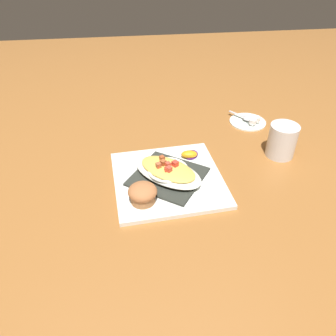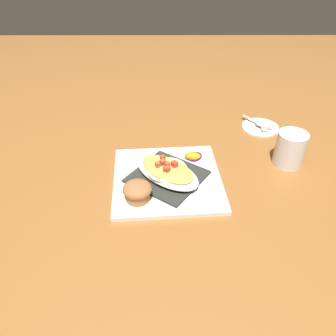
{
  "view_description": "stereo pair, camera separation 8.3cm",
  "coord_description": "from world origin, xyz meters",
  "px_view_note": "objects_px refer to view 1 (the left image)",
  "views": [
    {
      "loc": [
        0.66,
        -0.08,
        0.55
      ],
      "look_at": [
        0.0,
        0.0,
        0.04
      ],
      "focal_mm": 35.72,
      "sensor_mm": 36.0,
      "label": 1
    },
    {
      "loc": [
        0.66,
        -0.0,
        0.55
      ],
      "look_at": [
        0.0,
        0.0,
        0.04
      ],
      "focal_mm": 35.72,
      "sensor_mm": 36.0,
      "label": 2
    }
  ],
  "objects_px": {
    "creamer_cup_0": "(253,122)",
    "creamer_saucer": "(248,121)",
    "orange_garnish": "(190,154)",
    "muffin": "(143,193)",
    "creamer_cup_1": "(257,119)",
    "gratin_dish": "(168,171)",
    "coffee_mug": "(282,142)",
    "spoon": "(247,118)",
    "square_plate": "(168,179)"
  },
  "relations": [
    {
      "from": "creamer_cup_0",
      "to": "creamer_saucer",
      "type": "bearing_deg",
      "value": -167.22
    },
    {
      "from": "orange_garnish",
      "to": "creamer_saucer",
      "type": "relative_size",
      "value": 0.51
    },
    {
      "from": "muffin",
      "to": "creamer_cup_1",
      "type": "bearing_deg",
      "value": 130.53
    },
    {
      "from": "creamer_cup_0",
      "to": "creamer_cup_1",
      "type": "xyz_separation_m",
      "value": [
        -0.01,
        0.02,
        0.0
      ]
    },
    {
      "from": "gratin_dish",
      "to": "creamer_saucer",
      "type": "relative_size",
      "value": 1.75
    },
    {
      "from": "coffee_mug",
      "to": "creamer_saucer",
      "type": "xyz_separation_m",
      "value": [
        -0.19,
        -0.03,
        -0.04
      ]
    },
    {
      "from": "creamer_saucer",
      "to": "spoon",
      "type": "height_order",
      "value": "spoon"
    },
    {
      "from": "orange_garnish",
      "to": "gratin_dish",
      "type": "bearing_deg",
      "value": -40.84
    },
    {
      "from": "square_plate",
      "to": "spoon",
      "type": "xyz_separation_m",
      "value": [
        -0.27,
        0.3,
        0.01
      ]
    },
    {
      "from": "square_plate",
      "to": "gratin_dish",
      "type": "bearing_deg",
      "value": -92.27
    },
    {
      "from": "muffin",
      "to": "coffee_mug",
      "type": "distance_m",
      "value": 0.43
    },
    {
      "from": "muffin",
      "to": "orange_garnish",
      "type": "xyz_separation_m",
      "value": [
        -0.16,
        0.14,
        -0.02
      ]
    },
    {
      "from": "creamer_saucer",
      "to": "creamer_cup_0",
      "type": "xyz_separation_m",
      "value": [
        0.03,
        0.01,
        0.01
      ]
    },
    {
      "from": "coffee_mug",
      "to": "creamer_cup_0",
      "type": "xyz_separation_m",
      "value": [
        -0.16,
        -0.03,
        -0.02
      ]
    },
    {
      "from": "coffee_mug",
      "to": "creamer_saucer",
      "type": "distance_m",
      "value": 0.19
    },
    {
      "from": "square_plate",
      "to": "creamer_saucer",
      "type": "distance_m",
      "value": 0.4
    },
    {
      "from": "coffee_mug",
      "to": "creamer_saucer",
      "type": "height_order",
      "value": "coffee_mug"
    },
    {
      "from": "creamer_saucer",
      "to": "creamer_cup_1",
      "type": "distance_m",
      "value": 0.03
    },
    {
      "from": "muffin",
      "to": "creamer_saucer",
      "type": "bearing_deg",
      "value": 133.28
    },
    {
      "from": "orange_garnish",
      "to": "creamer_saucer",
      "type": "bearing_deg",
      "value": 128.91
    },
    {
      "from": "square_plate",
      "to": "orange_garnish",
      "type": "height_order",
      "value": "orange_garnish"
    },
    {
      "from": "orange_garnish",
      "to": "muffin",
      "type": "bearing_deg",
      "value": -40.77
    },
    {
      "from": "muffin",
      "to": "spoon",
      "type": "height_order",
      "value": "muffin"
    },
    {
      "from": "muffin",
      "to": "spoon",
      "type": "relative_size",
      "value": 0.8
    },
    {
      "from": "gratin_dish",
      "to": "coffee_mug",
      "type": "relative_size",
      "value": 2.07
    },
    {
      "from": "creamer_saucer",
      "to": "creamer_cup_0",
      "type": "height_order",
      "value": "creamer_cup_0"
    },
    {
      "from": "creamer_cup_1",
      "to": "muffin",
      "type": "bearing_deg",
      "value": -49.47
    },
    {
      "from": "gratin_dish",
      "to": "spoon",
      "type": "xyz_separation_m",
      "value": [
        -0.27,
        0.3,
        -0.02
      ]
    },
    {
      "from": "creamer_saucer",
      "to": "creamer_cup_0",
      "type": "bearing_deg",
      "value": 12.78
    },
    {
      "from": "spoon",
      "to": "creamer_cup_0",
      "type": "xyz_separation_m",
      "value": [
        0.03,
        0.01,
        0.0
      ]
    },
    {
      "from": "gratin_dish",
      "to": "spoon",
      "type": "bearing_deg",
      "value": 132.22
    },
    {
      "from": "orange_garnish",
      "to": "coffee_mug",
      "type": "relative_size",
      "value": 0.6
    },
    {
      "from": "creamer_saucer",
      "to": "spoon",
      "type": "distance_m",
      "value": 0.01
    },
    {
      "from": "gratin_dish",
      "to": "square_plate",
      "type": "bearing_deg",
      "value": 87.73
    },
    {
      "from": "square_plate",
      "to": "coffee_mug",
      "type": "bearing_deg",
      "value": 103.23
    },
    {
      "from": "muffin",
      "to": "orange_garnish",
      "type": "relative_size",
      "value": 1.13
    },
    {
      "from": "creamer_saucer",
      "to": "spoon",
      "type": "xyz_separation_m",
      "value": [
        -0.0,
        -0.0,
        0.01
      ]
    },
    {
      "from": "square_plate",
      "to": "creamer_cup_0",
      "type": "distance_m",
      "value": 0.39
    },
    {
      "from": "square_plate",
      "to": "muffin",
      "type": "xyz_separation_m",
      "value": [
        0.08,
        -0.07,
        0.03
      ]
    },
    {
      "from": "coffee_mug",
      "to": "creamer_cup_1",
      "type": "height_order",
      "value": "coffee_mug"
    },
    {
      "from": "creamer_cup_0",
      "to": "creamer_cup_1",
      "type": "height_order",
      "value": "same"
    },
    {
      "from": "square_plate",
      "to": "creamer_cup_1",
      "type": "bearing_deg",
      "value": 128.29
    },
    {
      "from": "orange_garnish",
      "to": "creamer_cup_0",
      "type": "xyz_separation_m",
      "value": [
        -0.16,
        0.23,
        -0.0
      ]
    },
    {
      "from": "gratin_dish",
      "to": "creamer_cup_0",
      "type": "relative_size",
      "value": 8.6
    },
    {
      "from": "spoon",
      "to": "creamer_cup_1",
      "type": "distance_m",
      "value": 0.03
    },
    {
      "from": "square_plate",
      "to": "creamer_saucer",
      "type": "bearing_deg",
      "value": 131.7
    },
    {
      "from": "creamer_cup_1",
      "to": "coffee_mug",
      "type": "bearing_deg",
      "value": 2.46
    },
    {
      "from": "muffin",
      "to": "coffee_mug",
      "type": "height_order",
      "value": "coffee_mug"
    },
    {
      "from": "creamer_saucer",
      "to": "spoon",
      "type": "relative_size",
      "value": 1.39
    },
    {
      "from": "gratin_dish",
      "to": "creamer_cup_0",
      "type": "distance_m",
      "value": 0.39
    }
  ]
}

